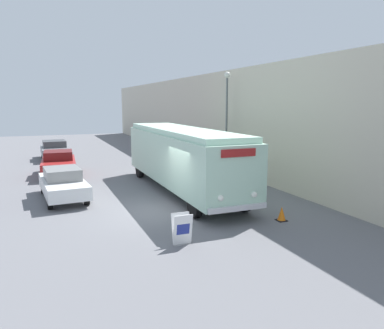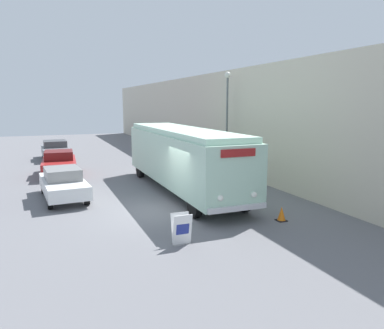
{
  "view_description": "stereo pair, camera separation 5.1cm",
  "coord_description": "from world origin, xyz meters",
  "px_view_note": "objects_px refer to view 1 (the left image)",
  "views": [
    {
      "loc": [
        -4.23,
        -14.1,
        4.35
      ],
      "look_at": [
        1.52,
        0.11,
        1.82
      ],
      "focal_mm": 35.0,
      "sensor_mm": 36.0,
      "label": 1
    },
    {
      "loc": [
        -4.18,
        -14.12,
        4.35
      ],
      "look_at": [
        1.52,
        0.11,
        1.82
      ],
      "focal_mm": 35.0,
      "sensor_mm": 36.0,
      "label": 2
    }
  ],
  "objects_px": {
    "parked_car_near": "(63,183)",
    "streetlamp": "(227,108)",
    "parked_car_mid": "(59,163)",
    "parked_car_far": "(55,149)",
    "traffic_cone": "(282,214)",
    "vintage_bus": "(182,156)",
    "sign_board": "(182,229)"
  },
  "relations": [
    {
      "from": "parked_car_near",
      "to": "streetlamp",
      "type": "bearing_deg",
      "value": 10.06
    },
    {
      "from": "parked_car_mid",
      "to": "parked_car_far",
      "type": "xyz_separation_m",
      "value": [
        0.03,
        7.11,
        0.01
      ]
    },
    {
      "from": "parked_car_mid",
      "to": "traffic_cone",
      "type": "height_order",
      "value": "parked_car_mid"
    },
    {
      "from": "parked_car_mid",
      "to": "traffic_cone",
      "type": "distance_m",
      "value": 14.48
    },
    {
      "from": "streetlamp",
      "to": "parked_car_far",
      "type": "height_order",
      "value": "streetlamp"
    },
    {
      "from": "parked_car_near",
      "to": "parked_car_far",
      "type": "height_order",
      "value": "parked_car_far"
    },
    {
      "from": "parked_car_near",
      "to": "vintage_bus",
      "type": "bearing_deg",
      "value": -11.02
    },
    {
      "from": "vintage_bus",
      "to": "parked_car_near",
      "type": "bearing_deg",
      "value": 173.39
    },
    {
      "from": "sign_board",
      "to": "streetlamp",
      "type": "height_order",
      "value": "streetlamp"
    },
    {
      "from": "parked_car_mid",
      "to": "vintage_bus",
      "type": "bearing_deg",
      "value": -47.66
    },
    {
      "from": "sign_board",
      "to": "parked_car_far",
      "type": "bearing_deg",
      "value": 98.24
    },
    {
      "from": "parked_car_near",
      "to": "traffic_cone",
      "type": "relative_size",
      "value": 8.34
    },
    {
      "from": "parked_car_mid",
      "to": "streetlamp",
      "type": "bearing_deg",
      "value": -17.51
    },
    {
      "from": "parked_car_far",
      "to": "traffic_cone",
      "type": "height_order",
      "value": "parked_car_far"
    },
    {
      "from": "sign_board",
      "to": "parked_car_near",
      "type": "bearing_deg",
      "value": 112.94
    },
    {
      "from": "parked_car_far",
      "to": "traffic_cone",
      "type": "bearing_deg",
      "value": -71.63
    },
    {
      "from": "parked_car_far",
      "to": "vintage_bus",
      "type": "bearing_deg",
      "value": -70.34
    },
    {
      "from": "parked_car_far",
      "to": "parked_car_near",
      "type": "bearing_deg",
      "value": -92.33
    },
    {
      "from": "parked_car_mid",
      "to": "traffic_cone",
      "type": "relative_size",
      "value": 7.81
    },
    {
      "from": "vintage_bus",
      "to": "sign_board",
      "type": "bearing_deg",
      "value": -110.48
    },
    {
      "from": "streetlamp",
      "to": "parked_car_far",
      "type": "bearing_deg",
      "value": 131.54
    },
    {
      "from": "traffic_cone",
      "to": "vintage_bus",
      "type": "bearing_deg",
      "value": 107.05
    },
    {
      "from": "vintage_bus",
      "to": "parked_car_far",
      "type": "bearing_deg",
      "value": 111.47
    },
    {
      "from": "vintage_bus",
      "to": "parked_car_far",
      "type": "xyz_separation_m",
      "value": [
        -5.43,
        13.81,
        -1.03
      ]
    },
    {
      "from": "vintage_bus",
      "to": "traffic_cone",
      "type": "distance_m",
      "value": 6.28
    },
    {
      "from": "vintage_bus",
      "to": "parked_car_far",
      "type": "height_order",
      "value": "vintage_bus"
    },
    {
      "from": "parked_car_far",
      "to": "traffic_cone",
      "type": "distance_m",
      "value": 20.93
    },
    {
      "from": "vintage_bus",
      "to": "parked_car_near",
      "type": "relative_size",
      "value": 2.53
    },
    {
      "from": "sign_board",
      "to": "parked_car_mid",
      "type": "height_order",
      "value": "parked_car_mid"
    },
    {
      "from": "sign_board",
      "to": "parked_car_mid",
      "type": "xyz_separation_m",
      "value": [
        -2.99,
        13.33,
        0.27
      ]
    },
    {
      "from": "vintage_bus",
      "to": "parked_car_mid",
      "type": "bearing_deg",
      "value": 129.19
    },
    {
      "from": "parked_car_mid",
      "to": "parked_car_far",
      "type": "height_order",
      "value": "parked_car_mid"
    }
  ]
}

